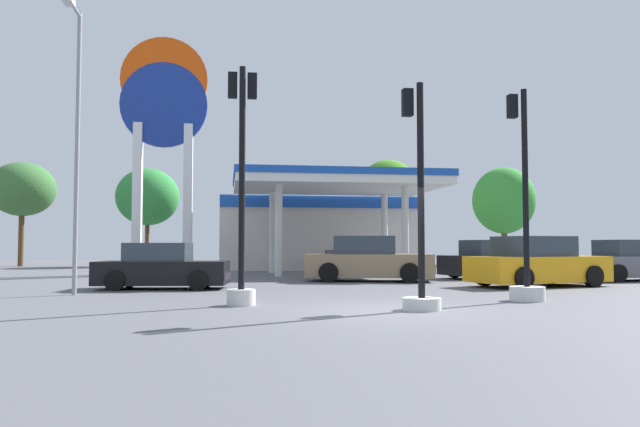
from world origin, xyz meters
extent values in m
plane|color=#56565B|center=(0.00, 0.00, 0.00)|extent=(90.00, 90.00, 0.00)
cube|color=beige|center=(1.75, 22.57, 1.96)|extent=(10.68, 6.77, 3.92)
cube|color=#194CB2|center=(1.75, 19.13, 3.57)|extent=(10.68, 0.12, 0.60)
cube|color=white|center=(1.75, 15.64, 4.08)|extent=(9.28, 6.48, 0.35)
cube|color=#194CB2|center=(1.75, 15.64, 4.41)|extent=(9.38, 6.58, 0.30)
cylinder|color=silver|center=(-1.03, 13.86, 1.95)|extent=(0.32, 0.32, 3.91)
cylinder|color=silver|center=(4.54, 13.86, 1.95)|extent=(0.32, 0.32, 3.91)
cylinder|color=silver|center=(-1.03, 17.42, 1.95)|extent=(0.32, 0.32, 3.91)
cylinder|color=silver|center=(4.54, 17.42, 1.95)|extent=(0.32, 0.32, 3.91)
cube|color=#4C4C51|center=(1.75, 15.64, 0.55)|extent=(0.90, 0.60, 1.10)
cube|color=white|center=(-7.28, 16.72, 3.47)|extent=(0.40, 0.56, 6.94)
cube|color=white|center=(-5.01, 16.72, 3.47)|extent=(0.40, 0.56, 6.94)
cylinder|color=navy|center=(-6.15, 16.72, 7.84)|extent=(3.97, 0.22, 3.97)
cylinder|color=#EA4C0C|center=(-6.15, 16.74, 9.03)|extent=(3.97, 0.22, 3.97)
cube|color=white|center=(-6.15, 16.78, 8.43)|extent=(3.65, 0.08, 0.72)
cylinder|color=black|center=(8.53, 12.15, 0.32)|extent=(0.68, 0.34, 0.65)
cylinder|color=black|center=(8.85, 10.44, 0.32)|extent=(0.68, 0.34, 0.65)
cylinder|color=black|center=(5.94, 11.68, 0.32)|extent=(0.68, 0.34, 0.65)
cylinder|color=black|center=(6.25, 9.96, 0.32)|extent=(0.68, 0.34, 0.65)
cube|color=black|center=(7.39, 11.06, 0.54)|extent=(4.50, 2.51, 0.77)
cube|color=#2D3842|center=(7.24, 11.03, 1.20)|extent=(2.27, 1.92, 0.65)
cube|color=black|center=(9.44, 11.43, 0.43)|extent=(0.42, 1.69, 0.24)
cylinder|color=black|center=(-3.83, 7.62, 0.30)|extent=(0.61, 0.27, 0.59)
cylinder|color=black|center=(-4.01, 6.05, 0.30)|extent=(0.61, 0.27, 0.59)
cylinder|color=black|center=(-6.21, 7.91, 0.30)|extent=(0.61, 0.27, 0.59)
cylinder|color=black|center=(-6.40, 6.33, 0.30)|extent=(0.61, 0.27, 0.59)
cube|color=black|center=(-5.11, 6.98, 0.49)|extent=(4.04, 2.07, 0.70)
cube|color=#2D3842|center=(-5.25, 6.99, 1.10)|extent=(2.00, 1.65, 0.59)
cube|color=black|center=(-3.23, 6.75, 0.39)|extent=(0.29, 1.54, 0.22)
cylinder|color=black|center=(7.80, 7.50, 0.34)|extent=(0.72, 0.39, 0.68)
cylinder|color=black|center=(8.23, 5.72, 0.34)|extent=(0.72, 0.39, 0.68)
cylinder|color=black|center=(5.11, 6.85, 0.34)|extent=(0.72, 0.39, 0.68)
cylinder|color=black|center=(5.54, 5.07, 0.34)|extent=(0.72, 0.39, 0.68)
cube|color=orange|center=(6.67, 6.28, 0.56)|extent=(4.78, 2.87, 0.81)
cube|color=#2D3842|center=(6.51, 6.25, 1.27)|extent=(2.46, 2.11, 0.68)
cube|color=black|center=(8.80, 6.80, 0.45)|extent=(0.54, 1.76, 0.26)
cylinder|color=black|center=(3.64, 10.46, 0.35)|extent=(0.74, 0.42, 0.70)
cylinder|color=black|center=(3.14, 8.64, 0.35)|extent=(0.74, 0.42, 0.70)
cylinder|color=black|center=(0.89, 11.23, 0.35)|extent=(0.74, 0.42, 0.70)
cylinder|color=black|center=(0.38, 9.41, 0.35)|extent=(0.74, 0.42, 0.70)
cube|color=#8C7556|center=(2.01, 9.93, 0.58)|extent=(4.96, 3.09, 0.83)
cube|color=#2D3842|center=(1.85, 9.98, 1.31)|extent=(2.57, 2.24, 0.70)
cube|color=black|center=(4.19, 9.33, 0.46)|extent=(0.62, 1.81, 0.26)
cylinder|color=black|center=(10.44, 9.56, 0.32)|extent=(0.66, 0.26, 0.65)
cylinder|color=black|center=(10.53, 7.83, 0.32)|extent=(0.66, 0.26, 0.65)
cube|color=slate|center=(11.80, 8.76, 0.53)|extent=(4.33, 2.01, 0.77)
cube|color=#2D3842|center=(11.65, 8.76, 1.20)|extent=(2.10, 1.68, 0.65)
cylinder|color=silver|center=(-2.88, 1.49, 0.18)|extent=(0.63, 0.63, 0.35)
cylinder|color=black|center=(-2.88, 1.49, 2.83)|extent=(0.14, 0.14, 4.96)
cube|color=black|center=(-3.10, 1.65, 4.92)|extent=(0.21, 0.20, 0.57)
sphere|color=red|center=(-3.10, 1.77, 5.10)|extent=(0.15, 0.15, 0.15)
sphere|color=#D89E0C|center=(-3.10, 1.77, 4.92)|extent=(0.15, 0.15, 0.15)
sphere|color=green|center=(-3.10, 1.77, 4.74)|extent=(0.15, 0.15, 0.15)
cube|color=black|center=(-2.66, 1.65, 4.92)|extent=(0.21, 0.20, 0.57)
sphere|color=red|center=(-2.66, 1.77, 5.10)|extent=(0.15, 0.15, 0.15)
sphere|color=#D89E0C|center=(-2.66, 1.77, 4.92)|extent=(0.15, 0.15, 0.15)
sphere|color=green|center=(-2.66, 1.77, 4.74)|extent=(0.15, 0.15, 0.15)
cylinder|color=silver|center=(3.85, 1.55, 0.17)|extent=(0.82, 0.82, 0.34)
cylinder|color=black|center=(3.85, 1.55, 2.71)|extent=(0.14, 0.14, 4.73)
cube|color=black|center=(3.63, 1.71, 4.69)|extent=(0.21, 0.20, 0.57)
sphere|color=red|center=(3.63, 1.83, 4.87)|extent=(0.15, 0.15, 0.15)
sphere|color=#D89E0C|center=(3.63, 1.83, 4.69)|extent=(0.15, 0.15, 0.15)
sphere|color=green|center=(3.63, 1.83, 4.51)|extent=(0.15, 0.15, 0.15)
cylinder|color=silver|center=(0.73, -0.04, 0.13)|extent=(0.78, 0.78, 0.25)
cylinder|color=black|center=(0.73, -0.04, 2.47)|extent=(0.14, 0.14, 4.43)
cube|color=black|center=(0.51, 0.12, 4.30)|extent=(0.21, 0.20, 0.57)
sphere|color=red|center=(0.51, 0.24, 4.48)|extent=(0.15, 0.15, 0.15)
sphere|color=#D89E0C|center=(0.51, 0.24, 4.30)|extent=(0.15, 0.15, 0.15)
sphere|color=green|center=(0.51, 0.24, 4.12)|extent=(0.15, 0.15, 0.15)
cylinder|color=brown|center=(-16.02, 28.72, 1.67)|extent=(0.33, 0.33, 3.35)
ellipsoid|color=#396A33|center=(-16.02, 28.72, 4.86)|extent=(4.04, 4.04, 3.40)
cylinder|color=brown|center=(-8.24, 28.00, 1.46)|extent=(0.27, 0.27, 2.92)
ellipsoid|color=#2D833A|center=(-8.24, 28.00, 4.41)|extent=(3.98, 3.98, 3.64)
cylinder|color=brown|center=(-0.18, 29.23, 1.34)|extent=(0.27, 0.27, 2.68)
ellipsoid|color=#208939|center=(-0.18, 29.23, 4.07)|extent=(3.70, 3.70, 3.56)
cylinder|color=brown|center=(7.50, 27.73, 1.96)|extent=(0.30, 0.30, 3.92)
ellipsoid|color=#438923|center=(7.50, 27.73, 5.35)|extent=(3.82, 3.82, 3.43)
cylinder|color=brown|center=(16.04, 28.35, 1.42)|extent=(0.39, 0.39, 2.84)
ellipsoid|color=#368E34|center=(16.04, 28.35, 4.47)|extent=(4.34, 4.34, 4.67)
cylinder|color=gray|center=(-7.21, 5.03, 3.82)|extent=(0.12, 0.12, 7.65)
cylinder|color=gray|center=(-7.21, 4.43, 7.55)|extent=(0.09, 1.20, 0.09)
cube|color=beige|center=(-7.21, 3.83, 7.50)|extent=(0.24, 0.44, 0.16)
camera|label=1|loc=(-3.19, -12.09, 1.32)|focal=34.32mm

